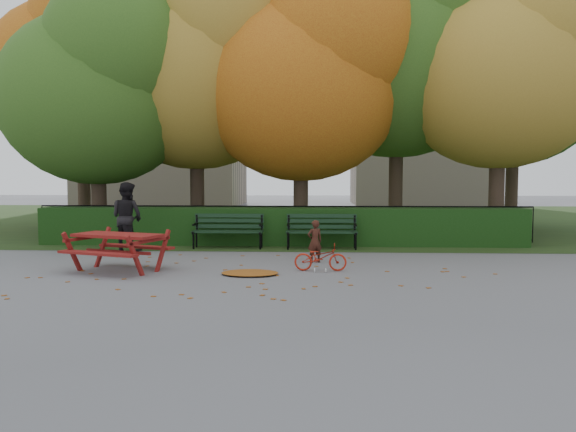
{
  "coord_description": "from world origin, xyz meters",
  "views": [
    {
      "loc": [
        0.94,
        -10.58,
        1.84
      ],
      "look_at": [
        0.35,
        1.36,
        1.0
      ],
      "focal_mm": 35.0,
      "sensor_mm": 36.0,
      "label": 1
    }
  ],
  "objects_px": {
    "tree_e": "(514,61)",
    "bicycle": "(320,257)",
    "tree_a": "(104,84)",
    "tree_g": "(527,76)",
    "tree_c": "(312,74)",
    "adult": "(127,217)",
    "bench_right": "(322,228)",
    "picnic_table": "(118,242)",
    "tree_f": "(88,68)",
    "tree_b": "(206,60)",
    "tree_d": "(411,42)",
    "child": "(315,241)",
    "bench_left": "(228,228)"
  },
  "relations": [
    {
      "from": "tree_a",
      "to": "tree_g",
      "type": "height_order",
      "value": "tree_g"
    },
    {
      "from": "tree_a",
      "to": "bicycle",
      "type": "height_order",
      "value": "tree_a"
    },
    {
      "from": "tree_e",
      "to": "tree_f",
      "type": "relative_size",
      "value": 0.89
    },
    {
      "from": "tree_a",
      "to": "tree_e",
      "type": "height_order",
      "value": "tree_e"
    },
    {
      "from": "tree_a",
      "to": "child",
      "type": "xyz_separation_m",
      "value": [
        6.12,
        -4.21,
        -4.06
      ]
    },
    {
      "from": "tree_g",
      "to": "picnic_table",
      "type": "distance_m",
      "value": 15.59
    },
    {
      "from": "bench_right",
      "to": "tree_d",
      "type": "bearing_deg",
      "value": 51.77
    },
    {
      "from": "tree_e",
      "to": "bicycle",
      "type": "bearing_deg",
      "value": -135.05
    },
    {
      "from": "picnic_table",
      "to": "bicycle",
      "type": "distance_m",
      "value": 3.96
    },
    {
      "from": "bench_right",
      "to": "bicycle",
      "type": "xyz_separation_m",
      "value": [
        -0.06,
        -3.4,
        -0.25
      ]
    },
    {
      "from": "tree_d",
      "to": "bench_left",
      "type": "bearing_deg",
      "value": -145.74
    },
    {
      "from": "tree_a",
      "to": "tree_g",
      "type": "bearing_deg",
      "value": 17.19
    },
    {
      "from": "tree_e",
      "to": "bicycle",
      "type": "xyz_separation_m",
      "value": [
        -5.48,
        -5.47,
        -4.82
      ]
    },
    {
      "from": "tree_f",
      "to": "bench_right",
      "type": "distance_m",
      "value": 11.19
    },
    {
      "from": "tree_b",
      "to": "tree_e",
      "type": "bearing_deg",
      "value": -6.21
    },
    {
      "from": "tree_a",
      "to": "bicycle",
      "type": "xyz_separation_m",
      "value": [
        6.23,
        -5.28,
        -4.25
      ]
    },
    {
      "from": "tree_g",
      "to": "bench_right",
      "type": "height_order",
      "value": "tree_g"
    },
    {
      "from": "bench_left",
      "to": "bicycle",
      "type": "relative_size",
      "value": 1.77
    },
    {
      "from": "bench_left",
      "to": "tree_a",
      "type": "bearing_deg",
      "value": 154.24
    },
    {
      "from": "tree_b",
      "to": "tree_e",
      "type": "distance_m",
      "value": 9.03
    },
    {
      "from": "tree_c",
      "to": "tree_f",
      "type": "bearing_deg",
      "value": 157.65
    },
    {
      "from": "tree_e",
      "to": "bench_right",
      "type": "xyz_separation_m",
      "value": [
        -5.42,
        -2.07,
        -4.56
      ]
    },
    {
      "from": "tree_c",
      "to": "tree_d",
      "type": "xyz_separation_m",
      "value": [
        3.04,
        1.27,
        1.16
      ]
    },
    {
      "from": "tree_d",
      "to": "adult",
      "type": "relative_size",
      "value": 5.61
    },
    {
      "from": "tree_c",
      "to": "bench_right",
      "type": "height_order",
      "value": "tree_c"
    },
    {
      "from": "bench_left",
      "to": "bench_right",
      "type": "xyz_separation_m",
      "value": [
        2.4,
        0.0,
        0.0
      ]
    },
    {
      "from": "tree_c",
      "to": "bicycle",
      "type": "bearing_deg",
      "value": -87.92
    },
    {
      "from": "tree_d",
      "to": "bench_right",
      "type": "xyz_separation_m",
      "value": [
        -2.78,
        -3.53,
        -5.46
      ]
    },
    {
      "from": "tree_b",
      "to": "bicycle",
      "type": "relative_size",
      "value": 8.62
    },
    {
      "from": "tree_c",
      "to": "adult",
      "type": "height_order",
      "value": "tree_c"
    },
    {
      "from": "bench_right",
      "to": "picnic_table",
      "type": "relative_size",
      "value": 0.87
    },
    {
      "from": "bench_left",
      "to": "picnic_table",
      "type": "relative_size",
      "value": 0.87
    },
    {
      "from": "tree_d",
      "to": "picnic_table",
      "type": "xyz_separation_m",
      "value": [
        -6.78,
        -7.15,
        -5.41
      ]
    },
    {
      "from": "tree_b",
      "to": "bench_left",
      "type": "relative_size",
      "value": 4.88
    },
    {
      "from": "bench_left",
      "to": "bicycle",
      "type": "bearing_deg",
      "value": -55.5
    },
    {
      "from": "tree_a",
      "to": "picnic_table",
      "type": "distance_m",
      "value": 7.14
    },
    {
      "from": "tree_b",
      "to": "tree_g",
      "type": "bearing_deg",
      "value": 15.63
    },
    {
      "from": "tree_g",
      "to": "child",
      "type": "distance_m",
      "value": 12.22
    },
    {
      "from": "tree_b",
      "to": "tree_d",
      "type": "xyz_separation_m",
      "value": [
        6.32,
        0.48,
        0.58
      ]
    },
    {
      "from": "tree_b",
      "to": "tree_d",
      "type": "distance_m",
      "value": 6.37
    },
    {
      "from": "tree_a",
      "to": "bench_right",
      "type": "height_order",
      "value": "tree_a"
    },
    {
      "from": "tree_e",
      "to": "child",
      "type": "distance_m",
      "value": 8.49
    },
    {
      "from": "tree_e",
      "to": "bench_right",
      "type": "bearing_deg",
      "value": -159.13
    },
    {
      "from": "tree_c",
      "to": "tree_e",
      "type": "distance_m",
      "value": 5.7
    },
    {
      "from": "adult",
      "to": "bicycle",
      "type": "xyz_separation_m",
      "value": [
        4.72,
        -2.6,
        -0.59
      ]
    },
    {
      "from": "tree_b",
      "to": "picnic_table",
      "type": "xyz_separation_m",
      "value": [
        -0.46,
        -6.66,
        -4.83
      ]
    },
    {
      "from": "bench_right",
      "to": "adult",
      "type": "bearing_deg",
      "value": -170.48
    },
    {
      "from": "tree_a",
      "to": "tree_g",
      "type": "distance_m",
      "value": 14.18
    },
    {
      "from": "tree_f",
      "to": "picnic_table",
      "type": "height_order",
      "value": "tree_f"
    },
    {
      "from": "tree_a",
      "to": "bench_left",
      "type": "relative_size",
      "value": 4.16
    }
  ]
}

